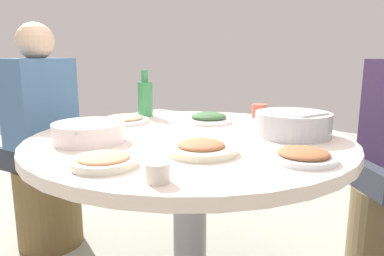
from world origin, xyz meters
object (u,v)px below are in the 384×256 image
rice_bowl (293,124)px  soup_bowl (89,133)px  dish_tofu_braise (201,148)px  stool_for_diner_left (49,205)px  dish_greens (209,118)px  green_bottle (145,98)px  dish_stirfry (303,156)px  dish_shrimp (104,160)px  diner_left (41,109)px  dish_noodles (124,119)px  tea_cup_far (158,172)px  round_dining_table (190,164)px  tea_cup_near (259,111)px

rice_bowl → soup_bowl: bearing=-44.3°
dish_tofu_braise → stool_for_diner_left: size_ratio=0.54×
dish_greens → green_bottle: 0.39m
rice_bowl → green_bottle: bearing=-87.9°
dish_stirfry → dish_shrimp: (0.42, -0.45, -0.00)m
dish_greens → diner_left: size_ratio=0.28×
rice_bowl → dish_noodles: bearing=-73.3°
rice_bowl → dish_greens: bearing=-92.6°
dish_shrimp → tea_cup_far: bearing=89.9°
dish_greens → tea_cup_far: bearing=26.9°
round_dining_table → dish_shrimp: dish_shrimp is taller
dish_noodles → rice_bowl: bearing=106.7°
round_dining_table → rice_bowl: size_ratio=4.23×
dish_tofu_braise → tea_cup_near: 0.77m
dish_shrimp → green_bottle: size_ratio=0.82×
soup_bowl → green_bottle: (-0.55, -0.25, 0.06)m
dish_stirfry → tea_cup_far: bearing=-28.2°
dish_greens → dish_tofu_braise: size_ratio=0.87×
dish_greens → dish_shrimp: dish_greens is taller
soup_bowl → tea_cup_far: 0.54m
stool_for_diner_left → tea_cup_near: bearing=127.8°
round_dining_table → diner_left: (0.13, -0.90, 0.16)m
round_dining_table → stool_for_diner_left: size_ratio=2.86×
dish_greens → diner_left: diner_left is taller
rice_bowl → green_bottle: size_ratio=1.24×
dish_noodles → dish_tofu_braise: bearing=71.1°
tea_cup_near → tea_cup_far: bearing=14.2°
dish_tofu_braise → tea_cup_far: bearing=15.4°
dish_shrimp → stool_for_diner_left: 1.14m
dish_greens → tea_cup_near: bearing=157.4°
round_dining_table → dish_stirfry: dish_stirfry is taller
soup_bowl → stool_for_diner_left: 0.87m
tea_cup_far → diner_left: bearing=-106.2°
dish_shrimp → tea_cup_far: (0.00, 0.22, 0.01)m
green_bottle → tea_cup_near: bearing=123.8°
dish_tofu_braise → stool_for_diner_left: (-0.05, -1.09, -0.52)m
dish_shrimp → green_bottle: 0.90m
diner_left → dish_tofu_braise: bearing=87.6°
dish_greens → dish_tofu_braise: dish_greens is taller
dish_greens → dish_shrimp: size_ratio=1.05×
tea_cup_far → diner_left: 1.22m
soup_bowl → tea_cup_near: size_ratio=3.47×
soup_bowl → dish_shrimp: (0.16, 0.29, -0.02)m
tea_cup_near → round_dining_table: bearing=-0.9°
diner_left → soup_bowl: bearing=74.8°
dish_tofu_braise → green_bottle: bearing=-121.1°
dish_tofu_braise → dish_noodles: dish_tofu_braise is taller
dish_tofu_braise → tea_cup_near: bearing=-166.3°
soup_bowl → diner_left: bearing=-105.2°
rice_bowl → dish_stirfry: (0.32, 0.17, -0.03)m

